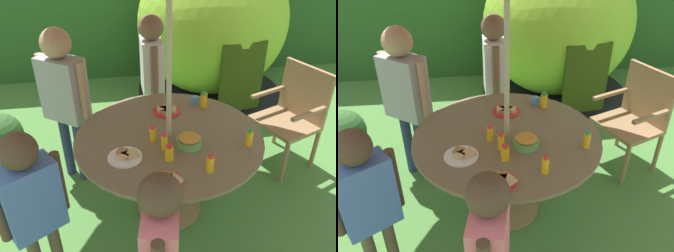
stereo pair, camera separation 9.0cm
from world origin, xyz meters
The scene contains 21 objects.
ground_plane centered at (0.00, 0.00, -0.01)m, with size 10.00×10.00×0.02m, color #477A38.
hedge_backdrop centered at (0.00, 3.07, 0.95)m, with size 9.00×0.70×1.91m, color #285623.
garden_table centered at (0.00, 0.00, 0.56)m, with size 1.34×1.34×0.71m.
wooden_chair centered at (1.22, 0.50, 0.52)m, with size 0.59×0.64×0.93m.
dome_tent centered at (0.89, 2.15, 0.89)m, with size 2.21×2.21×1.79m.
potted_plant centered at (-1.38, 0.67, 0.34)m, with size 0.39×0.39×0.60m.
child_in_white_shirt centered at (-0.01, 0.96, 0.84)m, with size 0.22×0.45×1.32m.
child_in_grey_shirt centered at (-0.76, 0.54, 0.87)m, with size 0.40×0.36×1.36m.
child_in_blue_shirt centered at (-0.84, -0.56, 0.74)m, with size 0.34×0.31×1.16m.
child_in_pink_shirt centered at (-0.19, -0.97, 0.74)m, with size 0.22×0.39×1.15m.
snack_bowl centered at (0.11, -0.15, 0.75)m, with size 0.18×0.18×0.08m.
plate_back_edge centered at (-0.32, -0.22, 0.72)m, with size 0.23×0.23×0.03m.
plate_far_left centered at (0.03, 0.33, 0.72)m, with size 0.21×0.21×0.03m.
plate_front_edge centered at (-0.10, -0.50, 0.72)m, with size 0.20×0.20×0.03m.
juice_bottle_near_left centered at (-0.06, -0.16, 0.77)m, with size 0.05×0.05×0.12m.
juice_bottle_near_right centered at (-0.12, -0.06, 0.77)m, with size 0.04×0.04×0.12m.
juice_bottle_far_right centered at (0.35, 0.38, 0.77)m, with size 0.05×0.05×0.13m.
juice_bottle_center_front centered at (0.18, -0.44, 0.77)m, with size 0.05×0.05×0.12m.
juice_bottle_center_back centered at (0.52, -0.21, 0.77)m, with size 0.05×0.05×0.12m.
juice_bottle_mid_left centered at (-0.04, -0.29, 0.76)m, with size 0.06×0.06×0.11m.
cup_near centered at (0.29, 0.44, 0.74)m, with size 0.06×0.06×0.06m, color #4C99D8.
Camera 1 is at (-0.32, -2.03, 2.06)m, focal length 36.87 mm.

